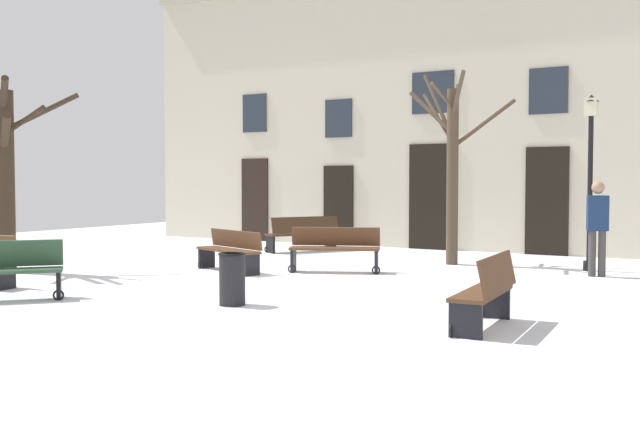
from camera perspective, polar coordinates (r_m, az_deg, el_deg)
ground_plane at (r=13.38m, az=-3.25°, el=-5.34°), size 30.00×30.00×0.00m
building_facade at (r=20.22m, az=8.97°, el=8.51°), size 18.75×0.60×7.82m
tree_left_of_center at (r=16.19m, az=-23.06°, el=3.22°), size 2.14×2.24×4.18m
tree_right_of_center at (r=16.51m, az=10.06°, el=3.93°), size 2.25×1.98×4.25m
streetlamp at (r=16.01m, az=20.00°, el=3.65°), size 0.30×0.30×3.56m
litter_bin at (r=11.06m, az=-6.74°, el=-4.98°), size 0.41×0.41×0.77m
bench_near_center_tree at (r=15.08m, az=-6.90°, el=-2.77°), size 1.83×1.03×0.83m
bench_near_lamp at (r=9.50m, az=12.62°, el=-5.84°), size 0.57×1.58×0.93m
bench_back_to_back_left at (r=12.39m, az=-22.87°, el=-4.01°), size 1.49×1.54×0.92m
bench_far_corner at (r=19.16m, az=-1.34°, el=-1.53°), size 1.41×1.89×0.91m
bench_by_litter_bin at (r=14.89m, az=1.15°, el=-2.69°), size 1.85×1.17×0.90m
person_by_shop_door at (r=15.12m, az=20.48°, el=-0.69°), size 0.43×0.34×1.82m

